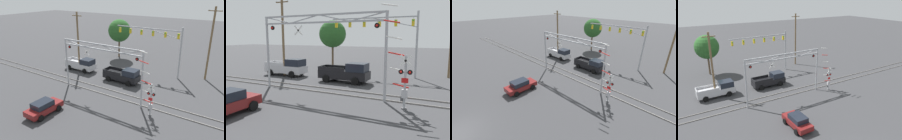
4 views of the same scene
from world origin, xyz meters
The scene contains 11 objects.
rail_track_near centered at (0.00, 15.42, 0.05)m, with size 80.00×0.08×0.10m, color gray.
rail_track_far centered at (0.00, 16.85, 0.05)m, with size 80.00×0.08×0.10m, color gray.
crossing_gantry centered at (-0.02, 15.13, 4.74)m, with size 11.45×0.26×6.60m.
crossing_signal_mast centered at (7.06, 14.08, 2.11)m, with size 2.17×0.35×6.96m.
traffic_signal_span centered at (3.31, 25.93, 5.48)m, with size 10.86×0.39×7.65m.
pickup_truck_lead centered at (0.25, 20.25, 1.02)m, with size 5.34×2.14×2.11m.
pickup_truck_following centered at (-7.99, 20.77, 1.02)m, with size 5.30×2.14×2.11m.
sedan_waiting centered at (-2.41, 8.12, 0.78)m, with size 1.99×4.03×1.51m.
utility_pole_left centered at (-8.42, 20.64, 4.87)m, with size 1.80×0.28×9.45m.
utility_pole_right centered at (9.92, 27.87, 5.41)m, with size 1.80×0.28×10.52m.
background_tree_beyond_span centered at (-7.01, 30.86, 5.19)m, with size 4.31×4.31×7.37m.
Camera 4 is at (-14.07, -9.52, 14.24)m, focal length 35.00 mm.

